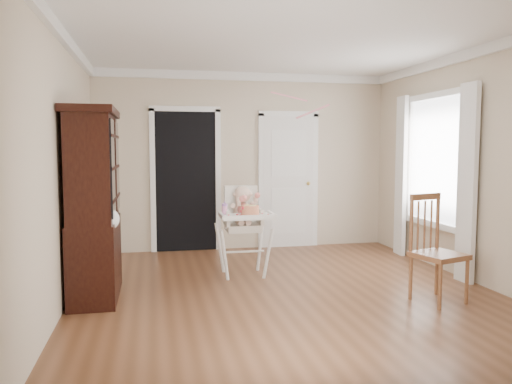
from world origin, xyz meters
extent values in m
plane|color=#58341E|center=(0.00, 0.00, 0.00)|extent=(5.00, 5.00, 0.00)
plane|color=white|center=(0.00, 0.00, 2.70)|extent=(5.00, 5.00, 0.00)
plane|color=beige|center=(0.00, 2.50, 1.35)|extent=(4.50, 0.00, 4.50)
plane|color=beige|center=(-2.25, 0.00, 1.35)|extent=(0.00, 5.00, 5.00)
plane|color=beige|center=(2.25, 0.00, 1.35)|extent=(0.00, 5.00, 5.00)
cube|color=black|center=(-0.90, 2.48, 1.05)|extent=(0.90, 0.03, 2.10)
cube|color=white|center=(-1.39, 2.48, 1.05)|extent=(0.08, 0.05, 2.18)
cube|color=white|center=(-0.41, 2.48, 1.05)|extent=(0.08, 0.05, 2.18)
cube|color=white|center=(-0.90, 2.48, 2.14)|extent=(1.06, 0.05, 0.08)
cube|color=white|center=(0.70, 2.48, 1.02)|extent=(0.80, 0.05, 2.05)
cube|color=white|center=(0.26, 2.48, 1.02)|extent=(0.08, 0.05, 2.13)
cube|color=white|center=(1.14, 2.48, 1.02)|extent=(0.08, 0.05, 2.13)
sphere|color=gold|center=(1.02, 2.44, 1.00)|extent=(0.06, 0.06, 0.06)
cube|color=white|center=(2.23, 0.80, 1.40)|extent=(0.02, 1.20, 1.60)
cube|color=white|center=(2.21, 0.80, 2.24)|extent=(0.06, 1.36, 0.08)
cube|color=white|center=(2.15, 0.02, 1.15)|extent=(0.08, 0.28, 2.30)
cube|color=white|center=(2.15, 1.58, 1.15)|extent=(0.08, 0.28, 2.30)
cylinder|color=white|center=(-0.58, 0.61, 0.30)|extent=(0.13, 0.13, 0.65)
cylinder|color=white|center=(-0.06, 0.61, 0.30)|extent=(0.13, 0.13, 0.65)
cylinder|color=white|center=(-0.58, 1.09, 0.30)|extent=(0.13, 0.13, 0.65)
cylinder|color=white|center=(-0.06, 1.08, 0.30)|extent=(0.13, 0.13, 0.65)
cylinder|color=white|center=(-0.32, 0.79, 0.30)|extent=(0.50, 0.03, 0.03)
cube|color=silver|center=(-0.32, 0.85, 0.59)|extent=(0.42, 0.39, 0.09)
cube|color=silver|center=(-0.53, 0.85, 0.72)|extent=(0.05, 0.37, 0.19)
cube|color=silver|center=(-0.12, 0.84, 0.72)|extent=(0.05, 0.37, 0.19)
cube|color=silver|center=(-0.32, 1.03, 0.85)|extent=(0.41, 0.07, 0.47)
cube|color=white|center=(-0.32, 0.59, 0.76)|extent=(0.61, 0.44, 0.03)
cube|color=white|center=(-0.33, 0.38, 0.78)|extent=(0.60, 0.04, 0.04)
ellipsoid|color=beige|center=(-0.32, 0.88, 0.75)|extent=(0.24, 0.19, 0.29)
sphere|color=beige|center=(-0.32, 0.88, 0.99)|extent=(0.21, 0.21, 0.20)
sphere|color=red|center=(-0.32, 0.82, 0.82)|extent=(0.15, 0.15, 0.15)
sphere|color=red|center=(-0.35, 0.79, 0.95)|extent=(0.08, 0.08, 0.08)
sphere|color=red|center=(-0.15, 0.79, 0.99)|extent=(0.07, 0.07, 0.07)
cylinder|color=silver|center=(-0.29, 0.54, 0.78)|extent=(0.27, 0.27, 0.01)
cylinder|color=red|center=(-0.29, 0.54, 0.84)|extent=(0.20, 0.20, 0.11)
cylinder|color=#F2E08C|center=(-0.27, 0.51, 0.89)|extent=(0.09, 0.09, 0.02)
cylinder|color=pink|center=(-0.56, 0.73, 0.83)|extent=(0.06, 0.06, 0.10)
cylinder|color=#A067B4|center=(-0.56, 0.73, 0.89)|extent=(0.07, 0.07, 0.03)
cone|color=#A067B4|center=(-0.56, 0.73, 0.92)|extent=(0.02, 0.02, 0.04)
cube|color=black|center=(-1.99, 0.28, 0.41)|extent=(0.45, 1.09, 0.82)
cube|color=black|center=(-1.99, 0.28, 1.36)|extent=(0.42, 1.09, 1.09)
cube|color=black|center=(-1.77, 0.01, 1.36)|extent=(0.02, 0.47, 0.95)
cube|color=black|center=(-1.77, 0.55, 1.36)|extent=(0.02, 0.47, 0.95)
cube|color=black|center=(-1.99, 0.28, 1.92)|extent=(0.49, 1.16, 0.07)
ellipsoid|color=white|center=(-1.81, -0.04, 0.86)|extent=(0.18, 0.15, 0.20)
cube|color=brown|center=(1.43, -0.60, 0.48)|extent=(0.55, 0.55, 0.05)
cylinder|color=brown|center=(1.30, -0.84, 0.24)|extent=(0.04, 0.04, 0.48)
cylinder|color=brown|center=(1.66, -0.73, 0.24)|extent=(0.04, 0.04, 0.48)
cylinder|color=brown|center=(1.19, -0.47, 0.24)|extent=(0.04, 0.04, 0.48)
cylinder|color=brown|center=(1.56, -0.37, 0.24)|extent=(0.04, 0.04, 0.48)
cylinder|color=brown|center=(1.19, -0.46, 0.78)|extent=(0.04, 0.04, 0.61)
cylinder|color=brown|center=(1.55, -0.36, 0.78)|extent=(0.04, 0.04, 0.61)
cube|color=brown|center=(1.37, -0.41, 1.06)|extent=(0.40, 0.15, 0.06)
camera|label=1|loc=(-1.40, -5.08, 1.56)|focal=35.00mm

